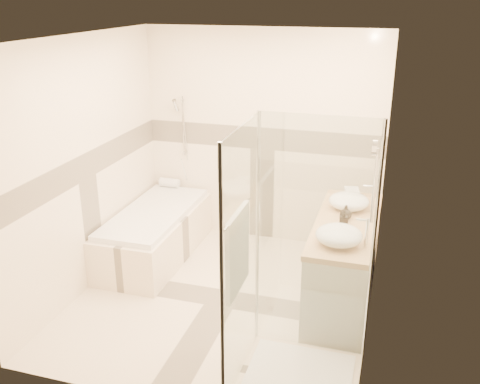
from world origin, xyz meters
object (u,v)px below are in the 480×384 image
(vanity, at_px, (344,262))
(vessel_sink_near, at_px, (349,201))
(vessel_sink_far, at_px, (339,235))
(bathtub, at_px, (155,231))
(shower_enclosure, at_px, (287,324))
(amenity_bottle_a, at_px, (344,219))
(amenity_bottle_b, at_px, (346,212))

(vanity, height_order, vessel_sink_near, vessel_sink_near)
(vessel_sink_far, bearing_deg, bathtub, 158.36)
(bathtub, bearing_deg, vessel_sink_near, -0.78)
(shower_enclosure, xyz_separation_m, vessel_sink_near, (0.27, 1.59, 0.42))
(amenity_bottle_a, distance_m, amenity_bottle_b, 0.19)
(vessel_sink_far, bearing_deg, vessel_sink_near, 90.00)
(vanity, relative_size, vessel_sink_far, 4.05)
(shower_enclosure, bearing_deg, amenity_bottle_b, 78.28)
(amenity_bottle_b, bearing_deg, vanity, -65.49)
(vessel_sink_near, height_order, amenity_bottle_b, vessel_sink_near)
(amenity_bottle_a, relative_size, amenity_bottle_b, 1.16)
(shower_enclosure, height_order, amenity_bottle_b, shower_enclosure)
(bathtub, height_order, amenity_bottle_b, amenity_bottle_b)
(vanity, distance_m, amenity_bottle_a, 0.53)
(shower_enclosure, height_order, vessel_sink_far, shower_enclosure)
(vessel_sink_far, xyz_separation_m, amenity_bottle_b, (0.00, 0.54, -0.01))
(vanity, xyz_separation_m, amenity_bottle_b, (-0.02, 0.04, 0.50))
(amenity_bottle_a, bearing_deg, vessel_sink_near, 90.00)
(amenity_bottle_b, bearing_deg, bathtub, 171.82)
(vanity, height_order, amenity_bottle_b, amenity_bottle_b)
(vessel_sink_near, bearing_deg, bathtub, 179.22)
(shower_enclosure, distance_m, amenity_bottle_b, 1.41)
(bathtub, xyz_separation_m, amenity_bottle_b, (2.13, -0.31, 0.61))
(bathtub, xyz_separation_m, shower_enclosure, (1.86, -1.62, 0.20))
(vanity, distance_m, vessel_sink_near, 0.60)
(vessel_sink_far, xyz_separation_m, amenity_bottle_a, (0.00, 0.35, 0.00))
(vanity, distance_m, amenity_bottle_b, 0.50)
(bathtub, height_order, vanity, vanity)
(bathtub, bearing_deg, vanity, -9.25)
(amenity_bottle_b, bearing_deg, vessel_sink_near, 90.00)
(shower_enclosure, bearing_deg, vessel_sink_far, 70.62)
(shower_enclosure, bearing_deg, amenity_bottle_a, 76.41)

